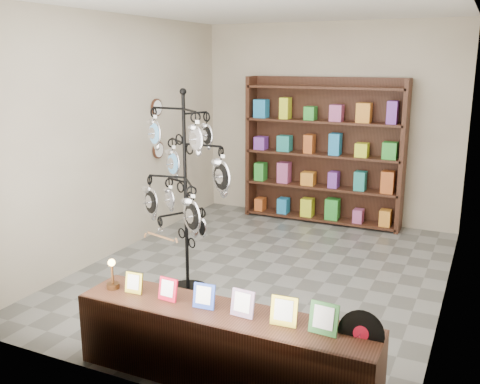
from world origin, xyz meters
name	(u,v)px	position (x,y,z in m)	size (l,w,h in m)	color
ground	(263,271)	(0.00, 0.00, 0.00)	(5.00, 5.00, 0.00)	slate
room_envelope	(265,115)	(0.00, 0.00, 1.85)	(5.00, 5.00, 5.00)	beige
display_tree	(185,178)	(-0.54, -0.84, 1.25)	(1.17, 1.17, 2.17)	black
front_shelf	(224,346)	(0.58, -2.18, 0.30)	(2.39, 0.51, 0.84)	black
back_shelving	(323,156)	(0.00, 2.30, 1.03)	(2.42, 0.36, 2.20)	black
wall_clocks	(158,129)	(-1.97, 0.80, 1.50)	(0.03, 0.24, 0.84)	black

